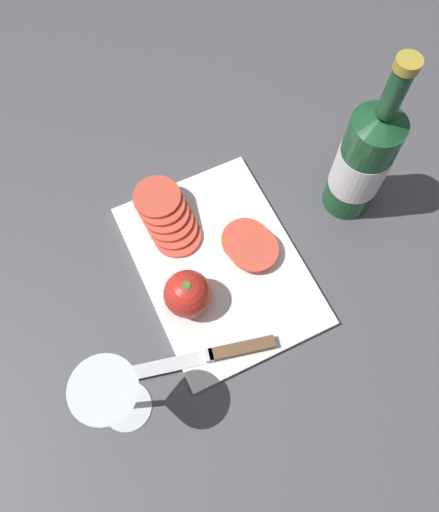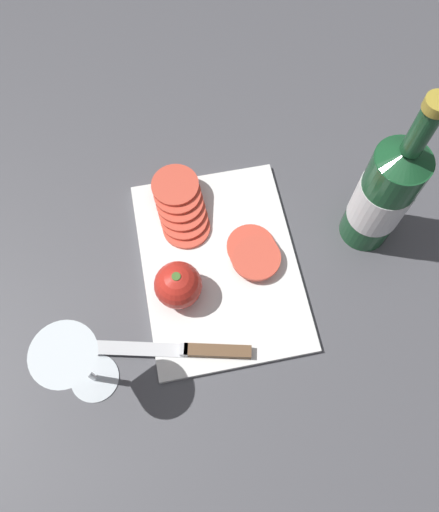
{
  "view_description": "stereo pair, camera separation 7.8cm",
  "coord_description": "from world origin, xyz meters",
  "px_view_note": "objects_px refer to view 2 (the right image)",
  "views": [
    {
      "loc": [
        -0.26,
        0.17,
        0.76
      ],
      "look_at": [
        0.02,
        0.04,
        0.04
      ],
      "focal_mm": 35.0,
      "sensor_mm": 36.0,
      "label": 1
    },
    {
      "loc": [
        -0.29,
        0.1,
        0.76
      ],
      "look_at": [
        0.02,
        0.04,
        0.04
      ],
      "focal_mm": 35.0,
      "sensor_mm": 36.0,
      "label": 2
    }
  ],
  "objects_px": {
    "whole_tomato": "(178,285)",
    "tomato_slice_stack_far": "(181,206)",
    "wine_bottle": "(383,195)",
    "tomato_slice_stack_near": "(253,252)",
    "knife": "(195,350)",
    "wine_glass": "(74,362)"
  },
  "relations": [
    {
      "from": "wine_glass",
      "to": "tomato_slice_stack_far",
      "type": "xyz_separation_m",
      "value": [
        0.25,
        -0.17,
        -0.09
      ]
    },
    {
      "from": "wine_glass",
      "to": "whole_tomato",
      "type": "height_order",
      "value": "wine_glass"
    },
    {
      "from": "wine_bottle",
      "to": "whole_tomato",
      "type": "distance_m",
      "value": 0.34
    },
    {
      "from": "wine_bottle",
      "to": "whole_tomato",
      "type": "relative_size",
      "value": 4.33
    },
    {
      "from": "wine_glass",
      "to": "wine_bottle",
      "type": "bearing_deg",
      "value": -71.12
    },
    {
      "from": "knife",
      "to": "tomato_slice_stack_near",
      "type": "height_order",
      "value": "tomato_slice_stack_near"
    },
    {
      "from": "wine_glass",
      "to": "tomato_slice_stack_near",
      "type": "xyz_separation_m",
      "value": [
        0.15,
        -0.28,
        -0.1
      ]
    },
    {
      "from": "wine_bottle",
      "to": "whole_tomato",
      "type": "xyz_separation_m",
      "value": [
        -0.06,
        0.32,
        -0.07
      ]
    },
    {
      "from": "wine_glass",
      "to": "tomato_slice_stack_far",
      "type": "height_order",
      "value": "wine_glass"
    },
    {
      "from": "whole_tomato",
      "to": "tomato_slice_stack_far",
      "type": "height_order",
      "value": "whole_tomato"
    },
    {
      "from": "wine_bottle",
      "to": "tomato_slice_stack_near",
      "type": "height_order",
      "value": "wine_bottle"
    },
    {
      "from": "wine_glass",
      "to": "whole_tomato",
      "type": "relative_size",
      "value": 2.25
    },
    {
      "from": "knife",
      "to": "tomato_slice_stack_far",
      "type": "distance_m",
      "value": 0.24
    },
    {
      "from": "wine_glass",
      "to": "whole_tomato",
      "type": "distance_m",
      "value": 0.19
    },
    {
      "from": "wine_bottle",
      "to": "wine_glass",
      "type": "xyz_separation_m",
      "value": [
        -0.16,
        0.47,
        0.0
      ]
    },
    {
      "from": "knife",
      "to": "wine_bottle",
      "type": "bearing_deg",
      "value": -140.95
    },
    {
      "from": "knife",
      "to": "wine_glass",
      "type": "bearing_deg",
      "value": 16.48
    },
    {
      "from": "tomato_slice_stack_near",
      "to": "tomato_slice_stack_far",
      "type": "xyz_separation_m",
      "value": [
        0.1,
        0.1,
        0.01
      ]
    },
    {
      "from": "tomato_slice_stack_near",
      "to": "tomato_slice_stack_far",
      "type": "distance_m",
      "value": 0.14
    },
    {
      "from": "wine_bottle",
      "to": "tomato_slice_stack_far",
      "type": "distance_m",
      "value": 0.32
    },
    {
      "from": "whole_tomato",
      "to": "tomato_slice_stack_near",
      "type": "bearing_deg",
      "value": -71.48
    },
    {
      "from": "wine_bottle",
      "to": "tomato_slice_stack_near",
      "type": "distance_m",
      "value": 0.22
    }
  ]
}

